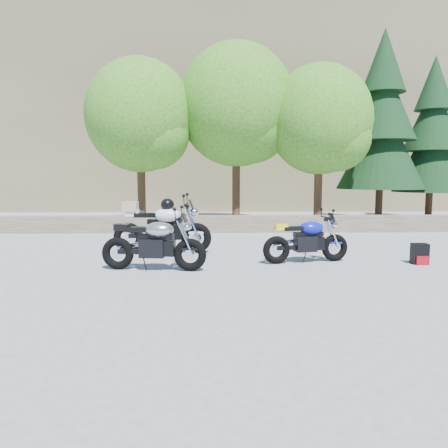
{
  "coord_description": "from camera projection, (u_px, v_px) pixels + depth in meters",
  "views": [
    {
      "loc": [
        -0.03,
        -7.99,
        1.75
      ],
      "look_at": [
        0.2,
        1.0,
        0.75
      ],
      "focal_mm": 35.0,
      "sensor_mm": 36.0,
      "label": 1
    }
  ],
  "objects": [
    {
      "name": "silver_bike",
      "position": [
        154.0,
        244.0,
        8.06
      ],
      "size": [
        1.98,
        0.63,
        1.0
      ],
      "rotation": [
        0.0,
        0.0,
        -0.13
      ],
      "color": "black",
      "rests_on": "ground"
    },
    {
      "name": "tree_decid_mid",
      "position": [
        239.0,
        109.0,
        15.2
      ],
      "size": [
        4.08,
        4.08,
        6.24
      ],
      "color": "#382314",
      "rests_on": "ground"
    },
    {
      "name": "tree_decid_left",
      "position": [
        143.0,
        120.0,
        14.76
      ],
      "size": [
        3.67,
        3.67,
        5.62
      ],
      "color": "#382314",
      "rests_on": "ground"
    },
    {
      "name": "backpack",
      "position": [
        420.0,
        254.0,
        8.66
      ],
      "size": [
        0.3,
        0.26,
        0.41
      ],
      "rotation": [
        0.0,
        0.0,
        -0.0
      ],
      "color": "black",
      "rests_on": "ground"
    },
    {
      "name": "hillside",
      "position": [
        250.0,
        104.0,
        35.2
      ],
      "size": [
        80.0,
        30.0,
        15.0
      ],
      "primitive_type": "cube",
      "color": "brown",
      "rests_on": "ground"
    },
    {
      "name": "ground",
      "position": [
        215.0,
        270.0,
        8.14
      ],
      "size": [
        90.0,
        90.0,
        0.0
      ],
      "primitive_type": "plane",
      "color": "gray",
      "rests_on": "ground"
    },
    {
      "name": "blue_bike",
      "position": [
        307.0,
        241.0,
        8.79
      ],
      "size": [
        1.81,
        0.62,
        0.92
      ],
      "rotation": [
        0.0,
        0.0,
        0.2
      ],
      "color": "black",
      "rests_on": "ground"
    },
    {
      "name": "conifer_near",
      "position": [
        382.0,
        123.0,
        16.03
      ],
      "size": [
        3.17,
        3.17,
        7.06
      ],
      "color": "#382314",
      "rests_on": "ground"
    },
    {
      "name": "stone_wall",
      "position": [
        214.0,
        224.0,
        13.57
      ],
      "size": [
        22.0,
        0.55,
        0.5
      ],
      "primitive_type": "cube",
      "color": "brown",
      "rests_on": "ground"
    },
    {
      "name": "white_bike",
      "position": [
        162.0,
        226.0,
        9.87
      ],
      "size": [
        2.25,
        0.71,
        1.24
      ],
      "rotation": [
        0.0,
        0.0,
        -0.05
      ],
      "color": "black",
      "rests_on": "ground"
    },
    {
      "name": "conifer_far",
      "position": [
        432.0,
        136.0,
        16.73
      ],
      "size": [
        2.82,
        2.82,
        6.27
      ],
      "color": "#382314",
      "rests_on": "ground"
    },
    {
      "name": "tree_decid_right",
      "position": [
        323.0,
        123.0,
        14.73
      ],
      "size": [
        3.54,
        3.54,
        5.41
      ],
      "color": "#382314",
      "rests_on": "ground"
    }
  ]
}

